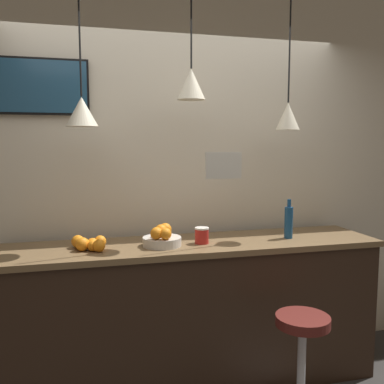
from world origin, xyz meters
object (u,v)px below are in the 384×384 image
object	(u,v)px
juice_bottle	(289,222)
mounted_tv	(36,86)
bar_stool	(302,360)
spread_jar	(202,235)
fruit_bowl	(162,237)

from	to	relation	value
juice_bottle	mounted_tv	bearing A→B (deg)	166.90
bar_stool	mounted_tv	bearing A→B (deg)	147.69
spread_jar	mounted_tv	xyz separation A→B (m)	(-1.06, 0.40, 1.01)
bar_stool	juice_bottle	world-z (taller)	juice_bottle
mounted_tv	bar_stool	bearing A→B (deg)	-32.31
fruit_bowl	mounted_tv	size ratio (longest dim) A/B	0.37
fruit_bowl	spread_jar	bearing A→B (deg)	0.80
fruit_bowl	juice_bottle	xyz separation A→B (m)	(0.92, 0.00, 0.06)
bar_stool	spread_jar	xyz separation A→B (m)	(-0.46, 0.57, 0.67)
fruit_bowl	spread_jar	distance (m)	0.28
bar_stool	fruit_bowl	bearing A→B (deg)	142.69
fruit_bowl	juice_bottle	distance (m)	0.93
bar_stool	juice_bottle	distance (m)	0.94
mounted_tv	juice_bottle	bearing A→B (deg)	-13.10
bar_stool	spread_jar	bearing A→B (deg)	129.18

